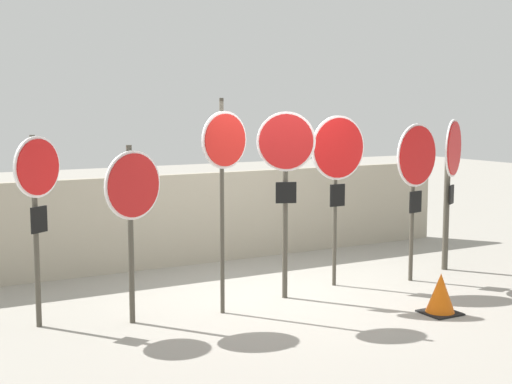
{
  "coord_description": "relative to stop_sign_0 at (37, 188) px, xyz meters",
  "views": [
    {
      "loc": [
        -4.6,
        -7.69,
        2.44
      ],
      "look_at": [
        -0.36,
        0.0,
        1.38
      ],
      "focal_mm": 50.0,
      "sensor_mm": 36.0,
      "label": 1
    }
  ],
  "objects": [
    {
      "name": "stop_sign_3",
      "position": [
        2.99,
        -0.29,
        0.17
      ],
      "size": [
        0.7,
        0.3,
        2.38
      ],
      "rotation": [
        0.0,
        0.0,
        -0.37
      ],
      "color": "#474238",
      "rests_on": "ground"
    },
    {
      "name": "ground_plane",
      "position": [
        2.97,
        -0.19,
        -1.56
      ],
      "size": [
        40.0,
        40.0,
        0.0
      ],
      "primitive_type": "plane",
      "color": "gray"
    },
    {
      "name": "stop_sign_0",
      "position": [
        0.0,
        0.0,
        0.0
      ],
      "size": [
        0.57,
        0.39,
        2.13
      ],
      "rotation": [
        0.0,
        0.0,
        0.59
      ],
      "color": "#474238",
      "rests_on": "ground"
    },
    {
      "name": "stop_sign_6",
      "position": [
        5.97,
        -0.09,
        -0.01
      ],
      "size": [
        0.73,
        0.48,
        2.25
      ],
      "rotation": [
        0.0,
        0.0,
        0.57
      ],
      "color": "#474238",
      "rests_on": "ground"
    },
    {
      "name": "stop_sign_1",
      "position": [
        0.95,
        -0.37,
        -0.12
      ],
      "size": [
        0.73,
        0.29,
        2.02
      ],
      "rotation": [
        0.0,
        0.0,
        0.35
      ],
      "color": "#474238",
      "rests_on": "ground"
    },
    {
      "name": "stop_sign_4",
      "position": [
        3.93,
        -0.08,
        0.18
      ],
      "size": [
        0.86,
        0.12,
        2.32
      ],
      "rotation": [
        0.0,
        0.0,
        0.02
      ],
      "color": "#474238",
      "rests_on": "ground"
    },
    {
      "name": "fence_back",
      "position": [
        2.97,
        2.14,
        -0.85
      ],
      "size": [
        9.1,
        0.12,
        1.41
      ],
      "color": "#A89E89",
      "rests_on": "ground"
    },
    {
      "name": "traffic_cone_0",
      "position": [
        4.25,
        -1.74,
        -1.32
      ],
      "size": [
        0.41,
        0.41,
        0.49
      ],
      "color": "black",
      "rests_on": "ground"
    },
    {
      "name": "stop_sign_2",
      "position": [
        2.01,
        -0.51,
        0.3
      ],
      "size": [
        0.65,
        0.2,
        2.54
      ],
      "rotation": [
        0.0,
        0.0,
        0.25
      ],
      "color": "#474238",
      "rests_on": "ground"
    },
    {
      "name": "stop_sign_5",
      "position": [
        5.04,
        -0.38,
        0.06
      ],
      "size": [
        0.85,
        0.23,
        2.21
      ],
      "rotation": [
        0.0,
        0.0,
        0.23
      ],
      "color": "#474238",
      "rests_on": "ground"
    }
  ]
}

